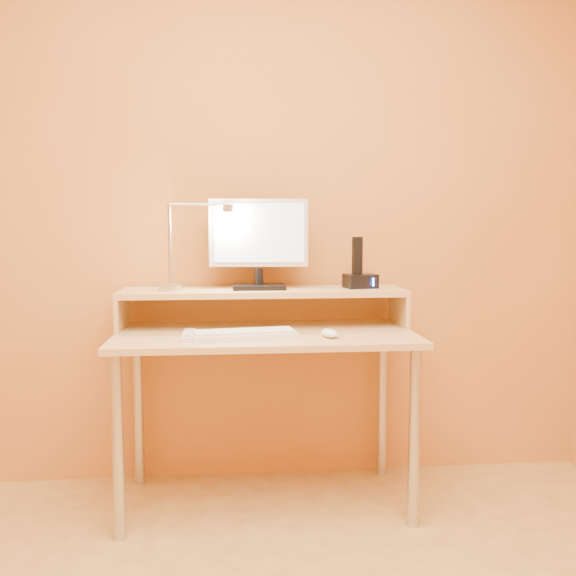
{
  "coord_description": "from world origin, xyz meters",
  "views": [
    {
      "loc": [
        -0.13,
        -1.29,
        1.16
      ],
      "look_at": [
        0.09,
        1.13,
        0.9
      ],
      "focal_mm": 38.75,
      "sensor_mm": 36.0,
      "label": 1
    }
  ],
  "objects": [
    {
      "name": "keyboard",
      "position": [
        -0.09,
        1.05,
        0.73
      ],
      "size": [
        0.41,
        0.18,
        0.02
      ],
      "primitive_type": "cube",
      "rotation": [
        0.0,
        0.0,
        0.15
      ],
      "color": "silver",
      "rests_on": "desk_lower"
    },
    {
      "name": "remote_control",
      "position": [
        -0.3,
        1.08,
        0.73
      ],
      "size": [
        0.05,
        0.19,
        0.02
      ],
      "primitive_type": "cube",
      "rotation": [
        0.0,
        0.0,
        0.02
      ],
      "color": "silver",
      "rests_on": "desk_lower"
    },
    {
      "name": "desk_leg_bl",
      "position": [
        -0.55,
        1.43,
        0.35
      ],
      "size": [
        0.04,
        0.04,
        0.69
      ],
      "primitive_type": "cylinder",
      "color": "#B8B8B8",
      "rests_on": "floor"
    },
    {
      "name": "phone_handset",
      "position": [
        0.41,
        1.33,
        1.02
      ],
      "size": [
        0.04,
        0.03,
        0.16
      ],
      "primitive_type": "cube",
      "rotation": [
        0.0,
        0.0,
        0.2
      ],
      "color": "black",
      "rests_on": "phone_dock"
    },
    {
      "name": "shelf_riser_left",
      "position": [
        -0.59,
        1.33,
        0.79
      ],
      "size": [
        0.02,
        0.3,
        0.14
      ],
      "primitive_type": "cube",
      "color": "tan",
      "rests_on": "desk_lower"
    },
    {
      "name": "monitor_foot",
      "position": [
        -0.02,
        1.33,
        0.89
      ],
      "size": [
        0.22,
        0.16,
        0.02
      ],
      "primitive_type": "cube",
      "color": "black",
      "rests_on": "desk_shelf"
    },
    {
      "name": "desk_shelf",
      "position": [
        0.0,
        1.33,
        0.87
      ],
      "size": [
        1.2,
        0.3,
        0.02
      ],
      "primitive_type": "cube",
      "color": "tan",
      "rests_on": "desk_lower"
    },
    {
      "name": "mouse",
      "position": [
        0.24,
        1.04,
        0.74
      ],
      "size": [
        0.08,
        0.11,
        0.03
      ],
      "primitive_type": "ellipsoid",
      "rotation": [
        0.0,
        0.0,
        0.31
      ],
      "color": "white",
      "rests_on": "desk_lower"
    },
    {
      "name": "lamp_post",
      "position": [
        -0.39,
        1.3,
        1.07
      ],
      "size": [
        0.01,
        0.01,
        0.33
      ],
      "primitive_type": "cylinder",
      "color": "#B8B8B8",
      "rests_on": "lamp_base"
    },
    {
      "name": "lamp_bulb",
      "position": [
        -0.15,
        1.3,
        1.2
      ],
      "size": [
        0.03,
        0.03,
        0.0
      ],
      "primitive_type": "cylinder",
      "color": "#FFEAC6",
      "rests_on": "lamp_head"
    },
    {
      "name": "desk_leg_br",
      "position": [
        0.55,
        1.43,
        0.35
      ],
      "size": [
        0.04,
        0.04,
        0.69
      ],
      "primitive_type": "cylinder",
      "color": "#B8B8B8",
      "rests_on": "floor"
    },
    {
      "name": "desk_leg_fr",
      "position": [
        0.55,
        0.93,
        0.35
      ],
      "size": [
        0.04,
        0.04,
        0.69
      ],
      "primitive_type": "cylinder",
      "color": "#B8B8B8",
      "rests_on": "floor"
    },
    {
      "name": "monitor_screen",
      "position": [
        -0.02,
        1.32,
        1.12
      ],
      "size": [
        0.38,
        0.04,
        0.25
      ],
      "primitive_type": "cube",
      "rotation": [
        0.0,
        0.0,
        -0.09
      ],
      "color": "silver",
      "rests_on": "monitor_panel"
    },
    {
      "name": "monitor_panel",
      "position": [
        -0.02,
        1.34,
        1.12
      ],
      "size": [
        0.42,
        0.07,
        0.29
      ],
      "primitive_type": "cube",
      "rotation": [
        0.0,
        0.0,
        -0.09
      ],
      "color": "silver",
      "rests_on": "monitor_neck"
    },
    {
      "name": "monitor_neck",
      "position": [
        -0.02,
        1.33,
        0.93
      ],
      "size": [
        0.04,
        0.04,
        0.07
      ],
      "primitive_type": "cylinder",
      "color": "black",
      "rests_on": "monitor_foot"
    },
    {
      "name": "phone_led",
      "position": [
        0.47,
        1.28,
        0.91
      ],
      "size": [
        0.01,
        0.0,
        0.04
      ],
      "primitive_type": "cube",
      "color": "#3281FF",
      "rests_on": "phone_dock"
    },
    {
      "name": "phone_dock",
      "position": [
        0.42,
        1.33,
        0.91
      ],
      "size": [
        0.15,
        0.12,
        0.06
      ],
      "primitive_type": "cube",
      "rotation": [
        0.0,
        0.0,
        0.2
      ],
      "color": "black",
      "rests_on": "desk_shelf"
    },
    {
      "name": "monitor_back",
      "position": [
        -0.02,
        1.36,
        1.12
      ],
      "size": [
        0.38,
        0.04,
        0.24
      ],
      "primitive_type": "cube",
      "rotation": [
        0.0,
        0.0,
        -0.09
      ],
      "color": "black",
      "rests_on": "monitor_panel"
    },
    {
      "name": "desk_lower",
      "position": [
        0.0,
        1.18,
        0.71
      ],
      "size": [
        1.2,
        0.6,
        0.02
      ],
      "primitive_type": "cube",
      "color": "tan",
      "rests_on": "floor"
    },
    {
      "name": "lamp_arm",
      "position": [
        -0.27,
        1.3,
        1.24
      ],
      "size": [
        0.24,
        0.01,
        0.01
      ],
      "primitive_type": "cylinder",
      "rotation": [
        0.0,
        1.57,
        0.0
      ],
      "color": "#B8B8B8",
      "rests_on": "lamp_post"
    },
    {
      "name": "desk_leg_fl",
      "position": [
        -0.55,
        0.93,
        0.35
      ],
      "size": [
        0.04,
        0.04,
        0.69
      ],
      "primitive_type": "cylinder",
      "color": "#B8B8B8",
      "rests_on": "floor"
    },
    {
      "name": "lamp_base",
      "position": [
        -0.39,
        1.3,
        0.89
      ],
      "size": [
        0.1,
        0.1,
        0.02
      ],
      "primitive_type": "cylinder",
      "color": "#B8B8B8",
      "rests_on": "desk_shelf"
    },
    {
      "name": "shelf_riser_right",
      "position": [
        0.59,
        1.33,
        0.79
      ],
      "size": [
        0.02,
        0.3,
        0.14
      ],
      "primitive_type": "cube",
      "color": "tan",
      "rests_on": "desk_lower"
    },
    {
      "name": "wall_back",
      "position": [
        0.0,
        1.5,
        1.25
      ],
      "size": [
        3.0,
        0.04,
        2.5
      ],
      "primitive_type": "cube",
      "color": "#C9863E",
      "rests_on": "floor"
    },
    {
      "name": "lamp_head",
      "position": [
        -0.15,
        1.3,
        1.22
      ],
      "size": [
        0.04,
        0.04,
        0.03
      ],
      "primitive_type": "cylinder",
      "color": "#B8B8B8",
      "rests_on": "lamp_arm"
    }
  ]
}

